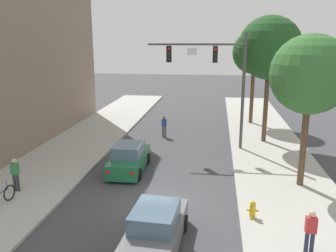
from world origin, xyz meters
TOP-DOWN VIEW (x-y plane):
  - ground_plane at (0.00, 0.00)m, footprint 120.00×120.00m
  - sidewalk_left at (-6.50, 0.00)m, footprint 5.00×60.00m
  - sidewalk_right at (6.50, 0.00)m, footprint 5.00×60.00m
  - traffic_signal_mast at (2.83, 8.67)m, footprint 6.32×0.38m
  - car_lead_green at (-1.86, 3.90)m, footprint 1.89×4.27m
  - car_following_grey at (0.93, -3.38)m, footprint 2.03×4.33m
  - pedestrian_sidewalk_left_walker at (-6.49, 0.15)m, footprint 0.36×0.22m
  - pedestrian_crossing_road at (-0.96, 11.20)m, footprint 0.36×0.22m
  - pedestrian_sidewalk_right_walker at (6.16, -3.34)m, footprint 0.36×0.22m
  - bicycle_leaning at (-6.34, -1.36)m, footprint 0.35×1.76m
  - fire_hydrant at (4.52, -0.93)m, footprint 0.48×0.24m
  - street_tree_nearest at (7.21, 2.86)m, footprint 3.77×3.77m
  - street_tree_second at (6.35, 10.60)m, footprint 4.30×4.30m
  - street_tree_third at (5.93, 16.38)m, footprint 3.64×3.64m

SIDE VIEW (x-z plane):
  - ground_plane at x=0.00m, z-range 0.00..0.00m
  - sidewalk_left at x=-6.50m, z-range 0.00..0.15m
  - sidewalk_right at x=6.50m, z-range 0.00..0.15m
  - fire_hydrant at x=4.52m, z-range 0.15..0.87m
  - bicycle_leaning at x=-6.34m, z-range 0.05..1.03m
  - car_lead_green at x=-1.86m, z-range -0.08..1.52m
  - car_following_grey at x=0.93m, z-range -0.08..1.52m
  - pedestrian_crossing_road at x=-0.96m, z-range 0.09..1.73m
  - pedestrian_sidewalk_left_walker at x=-6.49m, z-range 0.24..1.88m
  - pedestrian_sidewalk_right_walker at x=6.16m, z-range 0.24..1.88m
  - traffic_signal_mast at x=2.83m, z-range 1.58..9.08m
  - street_tree_nearest at x=7.21m, z-range 1.94..9.35m
  - street_tree_third at x=5.93m, z-range 2.22..10.09m
  - street_tree_second at x=6.35m, z-range 2.33..11.03m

